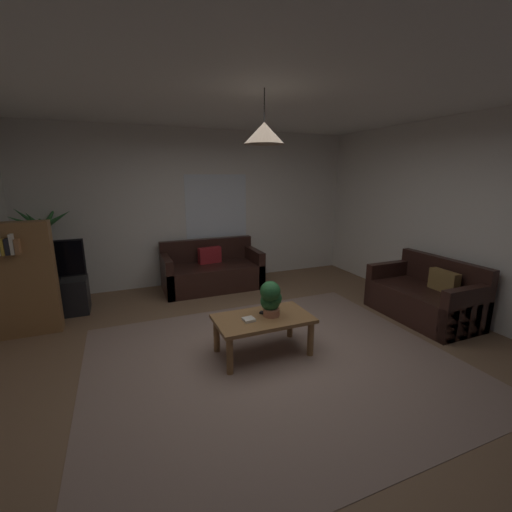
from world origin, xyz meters
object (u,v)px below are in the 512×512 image
object	(u,v)px
bookshelf_corner	(22,278)
remote_on_table_0	(267,313)
couch_right_side	(424,298)
potted_plant_on_table	(271,298)
couch_under_window	(212,273)
coffee_table	(263,323)
tv_stand	(53,298)
book_on_table_0	(249,320)
potted_palm_corner	(46,257)
tv	(47,261)
pendant_lamp	(264,133)

from	to	relation	value
bookshelf_corner	remote_on_table_0	bearing A→B (deg)	-30.30
couch_right_side	potted_plant_on_table	xyz separation A→B (m)	(-2.35, -0.04, 0.36)
bookshelf_corner	couch_under_window	bearing A→B (deg)	18.14
coffee_table	bookshelf_corner	world-z (taller)	bookshelf_corner
tv_stand	bookshelf_corner	xyz separation A→B (m)	(-0.19, -0.55, 0.47)
book_on_table_0	potted_palm_corner	distance (m)	3.46
tv	pendant_lamp	world-z (taller)	pendant_lamp
remote_on_table_0	bookshelf_corner	world-z (taller)	bookshelf_corner
couch_under_window	tv_stand	distance (m)	2.39
tv_stand	pendant_lamp	distance (m)	3.74
potted_palm_corner	pendant_lamp	world-z (taller)	pendant_lamp
couch_right_side	potted_plant_on_table	world-z (taller)	potted_plant_on_table
bookshelf_corner	pendant_lamp	bearing A→B (deg)	-31.84
pendant_lamp	bookshelf_corner	bearing A→B (deg)	148.16
couch_under_window	potted_plant_on_table	size ratio (longest dim) A/B	4.16
couch_right_side	coffee_table	distance (m)	2.45
potted_plant_on_table	bookshelf_corner	world-z (taller)	bookshelf_corner
couch_under_window	tv	size ratio (longest dim) A/B	1.80
potted_palm_corner	bookshelf_corner	xyz separation A→B (m)	(-0.08, -1.06, -0.02)
book_on_table_0	couch_right_side	bearing A→B (deg)	1.60
potted_palm_corner	bookshelf_corner	bearing A→B (deg)	-94.47
pendant_lamp	book_on_table_0	bearing A→B (deg)	-170.19
couch_right_side	pendant_lamp	distance (m)	3.18
coffee_table	couch_right_side	bearing A→B (deg)	0.99
potted_plant_on_table	pendant_lamp	size ratio (longest dim) A/B	0.81
couch_right_side	tv	distance (m)	5.19
couch_under_window	potted_palm_corner	world-z (taller)	potted_palm_corner
book_on_table_0	potted_plant_on_table	distance (m)	0.33
potted_palm_corner	couch_under_window	bearing A→B (deg)	-5.09
couch_under_window	tv	xyz separation A→B (m)	(-2.37, -0.31, 0.52)
book_on_table_0	potted_plant_on_table	world-z (taller)	potted_plant_on_table
remote_on_table_0	bookshelf_corner	distance (m)	2.97
potted_palm_corner	tv_stand	bearing A→B (deg)	-78.56
coffee_table	tv	size ratio (longest dim) A/B	1.13
tv_stand	bookshelf_corner	bearing A→B (deg)	-108.61
book_on_table_0	remote_on_table_0	size ratio (longest dim) A/B	0.74
coffee_table	book_on_table_0	distance (m)	0.20
coffee_table	book_on_table_0	xyz separation A→B (m)	(-0.18, -0.03, 0.09)
book_on_table_0	tv	bearing A→B (deg)	135.25
couch_under_window	book_on_table_0	distance (m)	2.43
couch_under_window	couch_right_side	world-z (taller)	same
bookshelf_corner	pendant_lamp	distance (m)	3.34
book_on_table_0	pendant_lamp	world-z (taller)	pendant_lamp
tv	bookshelf_corner	bearing A→B (deg)	-109.32
couch_under_window	coffee_table	bearing A→B (deg)	-91.63
couch_under_window	bookshelf_corner	bearing A→B (deg)	-161.86
coffee_table	tv	distance (m)	3.13
coffee_table	pendant_lamp	distance (m)	1.95
book_on_table_0	remote_on_table_0	xyz separation A→B (m)	(0.25, 0.08, -0.00)
couch_under_window	bookshelf_corner	world-z (taller)	bookshelf_corner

